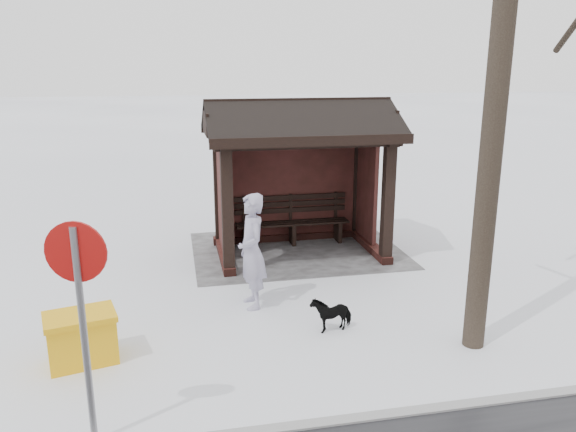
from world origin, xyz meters
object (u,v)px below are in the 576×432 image
(grit_bin, at_px, (82,338))
(road_sign, at_px, (79,287))
(pedestrian, at_px, (252,251))
(bus_shelter, at_px, (298,146))
(dog, at_px, (331,313))

(grit_bin, relative_size, road_sign, 0.42)
(pedestrian, relative_size, grit_bin, 1.85)
(bus_shelter, height_order, pedestrian, bus_shelter)
(bus_shelter, bearing_deg, grit_bin, 45.88)
(dog, bearing_deg, bus_shelter, 163.20)
(pedestrian, xyz_separation_m, dog, (-1.00, 1.02, -0.66))
(dog, distance_m, road_sign, 3.88)
(road_sign, bearing_deg, dog, -132.98)
(pedestrian, distance_m, grit_bin, 2.76)
(bus_shelter, xyz_separation_m, pedestrian, (1.27, 2.49, -1.25))
(bus_shelter, bearing_deg, dog, 85.57)
(bus_shelter, height_order, grit_bin, bus_shelter)
(road_sign, bearing_deg, bus_shelter, -106.74)
(pedestrian, distance_m, road_sign, 3.67)
(dog, relative_size, road_sign, 0.25)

